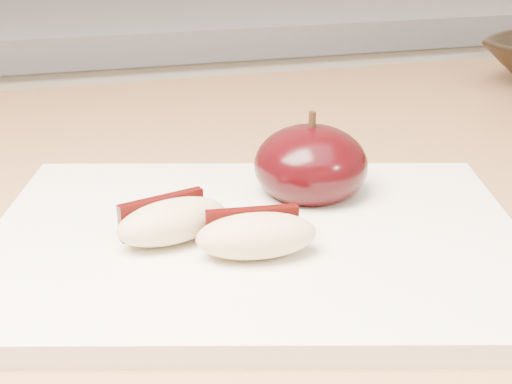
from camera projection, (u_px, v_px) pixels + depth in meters
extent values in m
cube|color=silver|center=(156.00, 270.00, 1.32)|extent=(2.40, 0.60, 0.90)
cube|color=slate|center=(141.00, 11.00, 1.14)|extent=(2.40, 0.62, 0.04)
cube|color=#AC784A|center=(272.00, 203.00, 0.53)|extent=(1.64, 0.64, 0.04)
cube|color=white|center=(256.00, 241.00, 0.42)|extent=(0.36, 0.30, 0.01)
ellipsoid|color=black|center=(311.00, 165.00, 0.46)|extent=(0.08, 0.08, 0.05)
cylinder|color=black|center=(312.00, 120.00, 0.45)|extent=(0.00, 0.00, 0.01)
ellipsoid|color=#CFB183|center=(172.00, 221.00, 0.40)|extent=(0.07, 0.05, 0.02)
cube|color=black|center=(162.00, 214.00, 0.41)|extent=(0.05, 0.02, 0.02)
ellipsoid|color=#CFB183|center=(257.00, 236.00, 0.38)|extent=(0.07, 0.04, 0.02)
cube|color=black|center=(252.00, 226.00, 0.40)|extent=(0.05, 0.01, 0.02)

